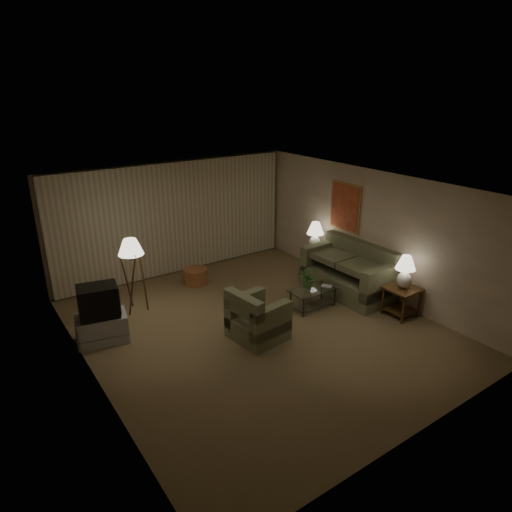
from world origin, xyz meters
The scene contains 16 objects.
ground centered at (0.00, 0.00, 0.00)m, with size 7.00×7.00×0.00m, color olive.
room_shell centered at (0.02, 1.51, 1.75)m, with size 6.04×7.02×2.72m.
sofa centered at (2.50, 0.14, 0.45)m, with size 2.06×1.11×0.89m.
armchair centered at (-0.19, -0.29, 0.38)m, with size 1.10×1.06×0.76m.
side_table_near centered at (2.65, -1.21, 0.42)m, with size 0.60×0.60×0.60m.
side_table_far centered at (2.65, 1.39, 0.39)m, with size 0.45×0.37×0.60m.
table_lamp_near centered at (2.65, -1.21, 1.00)m, with size 0.39×0.39×0.67m.
table_lamp_far centered at (2.65, 1.39, 1.02)m, with size 0.41×0.41×0.70m.
coffee_table centered at (1.43, 0.04, 0.28)m, with size 0.99×0.54×0.41m.
tv_cabinet centered at (-2.55, 1.22, 0.25)m, with size 0.98×0.72×0.50m, color #A6A6A8.
crt_tv centered at (-2.55, 1.22, 0.79)m, with size 0.76×0.61×0.58m, color black.
floor_lamp centered at (-1.62, 2.01, 0.81)m, with size 0.50×0.50×1.54m.
ottoman centered at (0.01, 2.50, 0.18)m, with size 0.54×0.54×0.36m, color #A05836.
vase centered at (1.28, 0.04, 0.49)m, with size 0.14×0.14×0.15m, color silver.
flowers centered at (1.28, 0.04, 0.78)m, with size 0.40×0.35×0.44m, color #488038.
book centered at (1.68, -0.06, 0.42)m, with size 0.15×0.21×0.02m, color olive.
Camera 1 is at (-4.36, -6.25, 4.39)m, focal length 32.00 mm.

